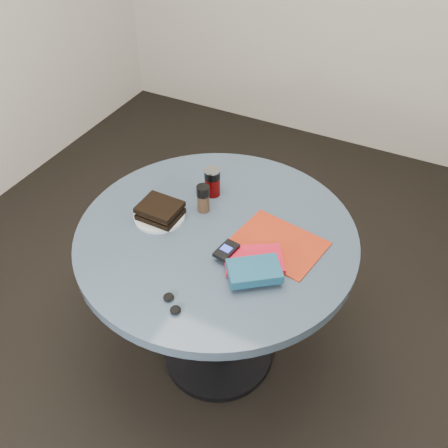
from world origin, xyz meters
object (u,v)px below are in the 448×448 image
at_px(headphones, 172,303).
at_px(sandwich, 160,210).
at_px(red_book, 254,260).
at_px(soda_can, 212,182).
at_px(pepper_grinder, 203,198).
at_px(mp3_player, 226,250).
at_px(plate, 159,216).
at_px(table, 217,264).
at_px(magazine, 278,243).
at_px(novel, 254,271).

bearing_deg(headphones, sandwich, 127.09).
bearing_deg(red_book, soda_can, 106.92).
xyz_separation_m(sandwich, pepper_grinder, (0.12, 0.11, 0.02)).
bearing_deg(mp3_player, sandwich, 167.62).
relative_size(plate, headphones, 2.05).
distance_m(table, soda_can, 0.31).
bearing_deg(table, plate, -174.25).
distance_m(red_book, mp3_player, 0.10).
bearing_deg(soda_can, mp3_player, -54.40).
bearing_deg(soda_can, magazine, -23.45).
distance_m(plate, soda_can, 0.24).
bearing_deg(table, novel, -34.34).
relative_size(pepper_grinder, mp3_player, 1.13).
bearing_deg(pepper_grinder, sandwich, -136.00).
bearing_deg(novel, magazine, 50.95).
distance_m(pepper_grinder, red_book, 0.32).
height_order(table, red_book, red_book).
height_order(mp3_player, headphones, mp3_player).
xyz_separation_m(plate, novel, (0.43, -0.12, 0.03)).
bearing_deg(soda_can, sandwich, -115.27).
bearing_deg(table, pepper_grinder, 139.02).
relative_size(soda_can, mp3_player, 1.19).
bearing_deg(headphones, plate, 127.68).
bearing_deg(pepper_grinder, soda_can, 98.75).
relative_size(sandwich, headphones, 1.60).
bearing_deg(headphones, magazine, 64.89).
distance_m(soda_can, headphones, 0.56).
height_order(soda_can, magazine, soda_can).
relative_size(sandwich, pepper_grinder, 1.35).
xyz_separation_m(table, red_book, (0.18, -0.08, 0.18)).
relative_size(sandwich, magazine, 0.49).
bearing_deg(pepper_grinder, plate, -138.94).
xyz_separation_m(sandwich, soda_can, (0.10, 0.21, 0.02)).
bearing_deg(pepper_grinder, mp3_player, -44.03).
height_order(sandwich, red_book, sandwich).
distance_m(soda_can, mp3_player, 0.34).
relative_size(sandwich, soda_can, 1.28).
relative_size(magazine, headphones, 3.24).
bearing_deg(mp3_player, red_book, 9.07).
relative_size(soda_can, pepper_grinder, 1.05).
distance_m(red_book, novel, 0.08).
height_order(soda_can, red_book, soda_can).
distance_m(table, headphones, 0.40).
relative_size(magazine, mp3_player, 3.09).
distance_m(table, novel, 0.32).
relative_size(table, pepper_grinder, 9.19).
distance_m(sandwich, red_book, 0.40).
bearing_deg(plate, mp3_player, -12.73).
relative_size(soda_can, red_book, 0.59).
bearing_deg(red_book, plate, 141.16).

